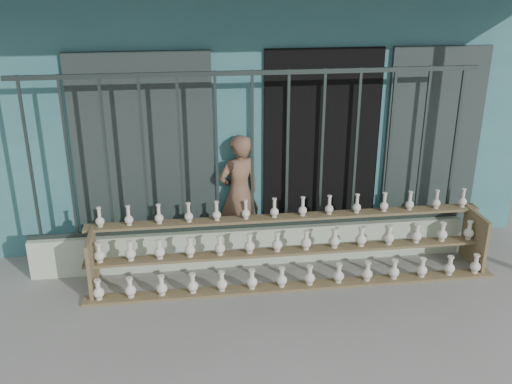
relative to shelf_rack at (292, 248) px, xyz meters
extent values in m
plane|color=slate|center=(-0.38, -0.88, -0.36)|extent=(60.00, 60.00, 0.00)
cube|color=#33696D|center=(-0.38, 3.42, 1.24)|extent=(7.00, 5.00, 3.20)
cube|color=black|center=(0.52, 0.94, 0.84)|extent=(1.40, 0.12, 2.40)
cube|color=#1F2A28|center=(-1.58, 0.90, 0.84)|extent=(1.60, 0.08, 2.40)
cube|color=#1F2A28|center=(1.92, 0.90, 0.84)|extent=(1.20, 0.08, 2.40)
cube|color=#B5C5A9|center=(-0.38, 0.42, -0.14)|extent=(5.00, 0.20, 0.45)
cube|color=#283330|center=(-2.73, 0.42, 0.99)|extent=(0.03, 0.03, 1.80)
cube|color=#283330|center=(-2.34, 0.42, 0.99)|extent=(0.03, 0.03, 1.80)
cube|color=#283330|center=(-1.95, 0.42, 0.99)|extent=(0.03, 0.03, 1.80)
cube|color=#283330|center=(-1.56, 0.42, 0.99)|extent=(0.03, 0.03, 1.80)
cube|color=#283330|center=(-1.17, 0.42, 0.99)|extent=(0.03, 0.03, 1.80)
cube|color=#283330|center=(-0.78, 0.42, 0.99)|extent=(0.03, 0.03, 1.80)
cube|color=#283330|center=(-0.38, 0.42, 0.99)|extent=(0.03, 0.03, 1.80)
cube|color=#283330|center=(0.01, 0.42, 0.99)|extent=(0.03, 0.03, 1.80)
cube|color=#283330|center=(0.40, 0.42, 0.99)|extent=(0.03, 0.03, 1.80)
cube|color=#283330|center=(0.79, 0.42, 0.99)|extent=(0.03, 0.03, 1.80)
cube|color=#283330|center=(1.18, 0.42, 0.99)|extent=(0.03, 0.03, 1.80)
cube|color=#283330|center=(1.57, 0.42, 0.99)|extent=(0.03, 0.03, 1.80)
cube|color=#283330|center=(1.97, 0.42, 0.99)|extent=(0.03, 0.03, 1.80)
cube|color=#283330|center=(-0.38, 0.42, 1.86)|extent=(5.00, 0.04, 0.05)
cube|color=#283330|center=(-0.38, 0.42, 0.11)|extent=(5.00, 0.04, 0.05)
cube|color=brown|center=(0.00, -0.23, -0.35)|extent=(4.50, 0.18, 0.03)
cube|color=brown|center=(0.00, 0.02, -0.05)|extent=(4.50, 0.18, 0.03)
cube|color=brown|center=(0.00, 0.27, 0.25)|extent=(4.50, 0.18, 0.03)
cube|color=brown|center=(-2.15, 0.02, -0.04)|extent=(0.04, 0.55, 0.64)
cube|color=brown|center=(2.15, 0.02, -0.04)|extent=(0.04, 0.55, 0.64)
imported|color=brown|center=(-0.49, 0.81, 0.36)|extent=(0.62, 0.51, 1.45)
camera|label=1|loc=(-1.15, -5.52, 2.86)|focal=40.00mm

